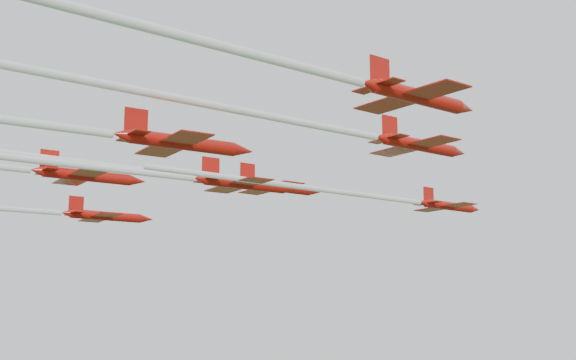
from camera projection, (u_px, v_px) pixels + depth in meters
The scene contains 5 objects.
jet_lead at pixel (387, 198), 89.94m from camera, with size 18.49×43.01×2.43m.
jet_row2_left at pixel (151, 171), 85.64m from camera, with size 26.71×61.70×2.95m.
jet_row2_right at pixel (316, 125), 68.75m from camera, with size 21.91×52.52×2.82m.
jet_row3_mid at pixel (141, 172), 75.35m from camera, with size 23.39×48.21×2.86m.
jet_row3_right at pixel (243, 52), 50.35m from camera, with size 23.49×60.77×2.84m.
Camera 1 is at (47.23, -69.42, 43.81)m, focal length 50.00 mm.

